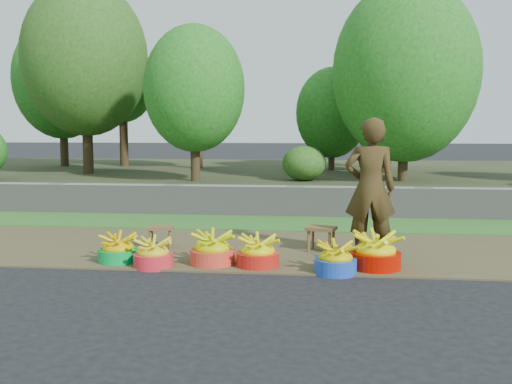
# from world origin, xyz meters

# --- Properties ---
(ground_plane) EXTENTS (120.00, 120.00, 0.00)m
(ground_plane) POSITION_xyz_m (0.00, 0.00, 0.00)
(ground_plane) COLOR black
(ground_plane) RESTS_ON ground
(dirt_shoulder) EXTENTS (80.00, 2.50, 0.02)m
(dirt_shoulder) POSITION_xyz_m (0.00, 1.25, 0.01)
(dirt_shoulder) COLOR #4B4129
(dirt_shoulder) RESTS_ON ground
(grass_verge) EXTENTS (80.00, 1.50, 0.04)m
(grass_verge) POSITION_xyz_m (0.00, 3.25, 0.02)
(grass_verge) COLOR #326C26
(grass_verge) RESTS_ON ground
(retaining_wall) EXTENTS (80.00, 0.35, 0.55)m
(retaining_wall) POSITION_xyz_m (0.00, 4.10, 0.28)
(retaining_wall) COLOR gray
(retaining_wall) RESTS_ON ground
(earth_bank) EXTENTS (80.00, 10.00, 0.50)m
(earth_bank) POSITION_xyz_m (0.00, 9.00, 0.25)
(earth_bank) COLOR #31361E
(earth_bank) RESTS_ON ground
(vegetation) EXTENTS (30.41, 8.16, 4.54)m
(vegetation) POSITION_xyz_m (-3.48, 7.85, 2.74)
(vegetation) COLOR #332715
(vegetation) RESTS_ON earth_bank
(basin_a) EXTENTS (0.46, 0.46, 0.34)m
(basin_a) POSITION_xyz_m (-1.89, 0.34, 0.15)
(basin_a) COLOR #039D3B
(basin_a) RESTS_ON ground
(basin_b) EXTENTS (0.44, 0.44, 0.33)m
(basin_b) POSITION_xyz_m (-1.43, 0.18, 0.15)
(basin_b) COLOR red
(basin_b) RESTS_ON ground
(basin_c) EXTENTS (0.52, 0.52, 0.39)m
(basin_c) POSITION_xyz_m (-0.78, 0.36, 0.17)
(basin_c) COLOR red
(basin_c) RESTS_ON ground
(basin_d) EXTENTS (0.48, 0.48, 0.36)m
(basin_d) POSITION_xyz_m (-0.26, 0.31, 0.16)
(basin_d) COLOR red
(basin_d) RESTS_ON ground
(basin_e) EXTENTS (0.46, 0.46, 0.34)m
(basin_e) POSITION_xyz_m (0.61, 0.13, 0.15)
(basin_e) COLOR #1B45B7
(basin_e) RESTS_ON ground
(basin_f) EXTENTS (0.56, 0.56, 0.42)m
(basin_f) POSITION_xyz_m (1.06, 0.36, 0.19)
(basin_f) COLOR #A90D00
(basin_f) RESTS_ON ground
(stool_left) EXTENTS (0.36, 0.30, 0.28)m
(stool_left) POSITION_xyz_m (-1.62, 1.15, 0.24)
(stool_left) COLOR brown
(stool_left) RESTS_ON dirt_shoulder
(stool_right) EXTENTS (0.42, 0.36, 0.31)m
(stool_right) POSITION_xyz_m (0.46, 1.18, 0.27)
(stool_right) COLOR brown
(stool_right) RESTS_ON dirt_shoulder
(vendor_woman) EXTENTS (0.62, 0.42, 1.67)m
(vendor_woman) POSITION_xyz_m (1.03, 0.91, 0.86)
(vendor_woman) COLOR black
(vendor_woman) RESTS_ON dirt_shoulder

